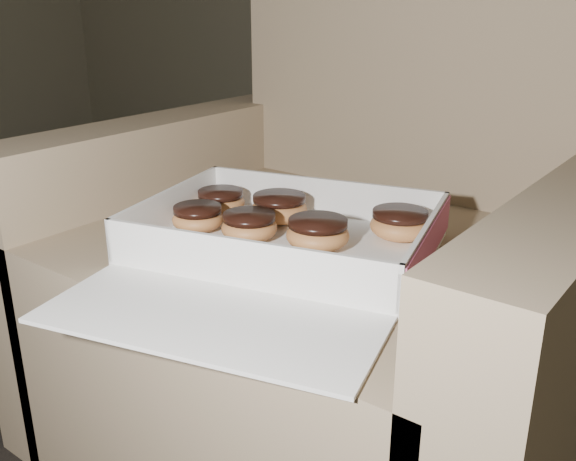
{
  "coord_description": "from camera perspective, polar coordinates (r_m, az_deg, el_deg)",
  "views": [
    {
      "loc": [
        1.01,
        0.09,
        0.7
      ],
      "look_at": [
        0.52,
        0.73,
        0.4
      ],
      "focal_mm": 40.0,
      "sensor_mm": 36.0,
      "label": 1
    }
  ],
  "objects": [
    {
      "name": "crumb_b",
      "position": [
        0.86,
        -8.31,
        -1.27
      ],
      "size": [
        0.01,
        0.01,
        0.0
      ],
      "primitive_type": "ellipsoid",
      "color": "black",
      "rests_on": "bakery_box"
    },
    {
      "name": "armchair",
      "position": [
        1.01,
        4.08,
        -5.26
      ],
      "size": [
        0.8,
        0.68,
        0.84
      ],
      "color": "#877256",
      "rests_on": "floor"
    },
    {
      "name": "donut_d",
      "position": [
        0.94,
        -0.79,
        2.05
      ],
      "size": [
        0.08,
        0.08,
        0.04
      ],
      "color": "#D4874A",
      "rests_on": "bakery_box"
    },
    {
      "name": "bakery_box",
      "position": [
        0.83,
        -0.86,
        -1.88
      ],
      "size": [
        0.47,
        0.52,
        0.06
      ],
      "rotation": [
        0.0,
        0.0,
        0.26
      ],
      "color": "white",
      "rests_on": "armchair"
    },
    {
      "name": "donut_b",
      "position": [
        0.84,
        2.66,
        -0.25
      ],
      "size": [
        0.08,
        0.08,
        0.04
      ],
      "color": "#D4874A",
      "rests_on": "bakery_box"
    },
    {
      "name": "donut_a",
      "position": [
        0.89,
        9.89,
        0.6
      ],
      "size": [
        0.08,
        0.08,
        0.04
      ],
      "color": "#D4874A",
      "rests_on": "bakery_box"
    },
    {
      "name": "crumb_c",
      "position": [
        0.8,
        10.46,
        -3.15
      ],
      "size": [
        0.01,
        0.01,
        0.0
      ],
      "primitive_type": "ellipsoid",
      "color": "black",
      "rests_on": "bakery_box"
    },
    {
      "name": "crumb_a",
      "position": [
        0.74,
        0.5,
        -4.92
      ],
      "size": [
        0.01,
        0.01,
        0.0
      ],
      "primitive_type": "ellipsoid",
      "color": "black",
      "rests_on": "bakery_box"
    },
    {
      "name": "donut_f",
      "position": [
        0.98,
        -6.0,
        2.6
      ],
      "size": [
        0.07,
        0.07,
        0.04
      ],
      "color": "#D4874A",
      "rests_on": "bakery_box"
    },
    {
      "name": "donut_c",
      "position": [
        0.91,
        -8.02,
        1.15
      ],
      "size": [
        0.07,
        0.07,
        0.04
      ],
      "color": "#D4874A",
      "rests_on": "bakery_box"
    },
    {
      "name": "donut_e",
      "position": [
        0.87,
        -3.47,
        0.41
      ],
      "size": [
        0.08,
        0.08,
        0.04
      ],
      "color": "#D4874A",
      "rests_on": "bakery_box"
    }
  ]
}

